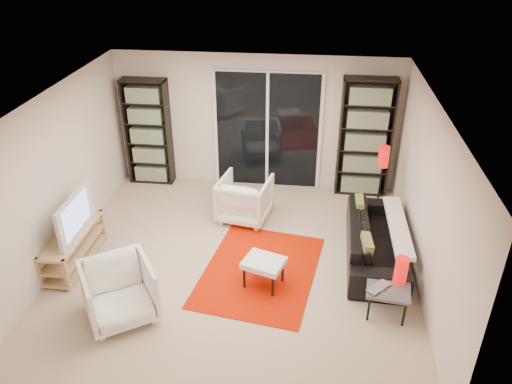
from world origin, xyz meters
TOP-DOWN VIEW (x-y plane):
  - floor at (0.00, 0.00)m, footprint 5.00×5.00m
  - wall_back at (0.00, 2.50)m, footprint 5.00×0.02m
  - wall_front at (0.00, -2.50)m, footprint 5.00×0.02m
  - wall_left at (-2.50, 0.00)m, footprint 0.02×5.00m
  - wall_right at (2.50, 0.00)m, footprint 0.02×5.00m
  - ceiling at (0.00, 0.00)m, footprint 5.00×5.00m
  - sliding_door at (0.20, 2.46)m, footprint 1.92×0.08m
  - bookshelf_left at (-1.95, 2.33)m, footprint 0.80×0.30m
  - bookshelf_right at (1.90, 2.33)m, footprint 0.90×0.30m
  - tv_stand at (-2.30, -0.27)m, footprint 0.43×1.34m
  - tv at (-2.28, -0.27)m, footprint 0.14×1.03m
  - rug at (0.36, -0.19)m, footprint 1.81×2.26m
  - sofa at (1.99, 0.34)m, footprint 0.88×2.09m
  - armchair_back at (-0.04, 1.20)m, footprint 0.92×0.93m
  - armchair_front at (-1.24, -1.28)m, footprint 1.12×1.13m
  - ottoman at (0.44, -0.47)m, footprint 0.63×0.57m
  - side_table at (2.02, -0.82)m, footprint 0.59×0.59m
  - laptop at (1.93, -0.90)m, footprint 0.39×0.39m
  - table_lamp at (2.16, -0.72)m, footprint 0.16×0.16m
  - floor_lamp at (2.12, 1.52)m, footprint 0.19×0.19m

SIDE VIEW (x-z plane):
  - floor at x=0.00m, z-range 0.00..0.00m
  - rug at x=0.36m, z-range 0.00..0.01m
  - tv_stand at x=-2.30m, z-range 0.01..0.51m
  - sofa at x=1.99m, z-range 0.00..0.60m
  - ottoman at x=0.44m, z-range 0.14..0.54m
  - side_table at x=2.02m, z-range 0.16..0.56m
  - armchair_back at x=-0.04m, z-range 0.00..0.73m
  - armchair_front at x=-1.24m, z-range 0.00..0.75m
  - laptop at x=1.93m, z-range 0.40..0.43m
  - table_lamp at x=2.16m, z-range 0.40..0.77m
  - tv at x=-2.28m, z-range 0.50..1.09m
  - floor_lamp at x=2.12m, z-range 0.32..1.58m
  - bookshelf_left at x=-1.95m, z-range 0.00..1.95m
  - sliding_door at x=0.20m, z-range -0.03..2.13m
  - bookshelf_right at x=1.90m, z-range 0.00..2.10m
  - wall_back at x=0.00m, z-range 0.00..2.40m
  - wall_front at x=0.00m, z-range 0.00..2.40m
  - wall_left at x=-2.50m, z-range 0.00..2.40m
  - wall_right at x=2.50m, z-range 0.00..2.40m
  - ceiling at x=0.00m, z-range 2.39..2.41m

